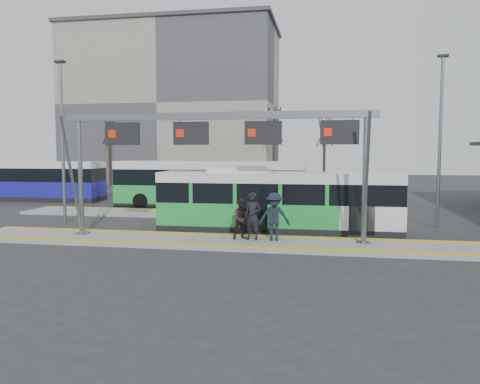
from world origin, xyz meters
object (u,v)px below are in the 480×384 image
object	(u,v)px
passenger_a	(253,216)
passenger_b	(242,219)
gantry	(218,138)
hero_bus	(277,202)
passenger_c	(274,217)

from	to	relation	value
passenger_a	passenger_b	world-z (taller)	passenger_a
gantry	passenger_a	xyz separation A→B (m)	(1.44, 0.01, -3.18)
passenger_a	passenger_b	bearing A→B (deg)	-177.08
hero_bus	passenger_b	world-z (taller)	hero_bus
gantry	passenger_c	world-z (taller)	gantry
gantry	passenger_b	distance (m)	3.46
hero_bus	passenger_c	distance (m)	3.06
passenger_b	passenger_c	distance (m)	1.34
hero_bus	passenger_c	xyz separation A→B (m)	(0.18, -3.04, -0.28)
hero_bus	passenger_b	size ratio (longest dim) A/B	6.69
passenger_a	passenger_c	distance (m)	0.88
gantry	passenger_b	world-z (taller)	gantry
gantry	passenger_c	distance (m)	3.93
passenger_b	gantry	bearing A→B (deg)	157.37
passenger_b	passenger_c	bearing A→B (deg)	-30.94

